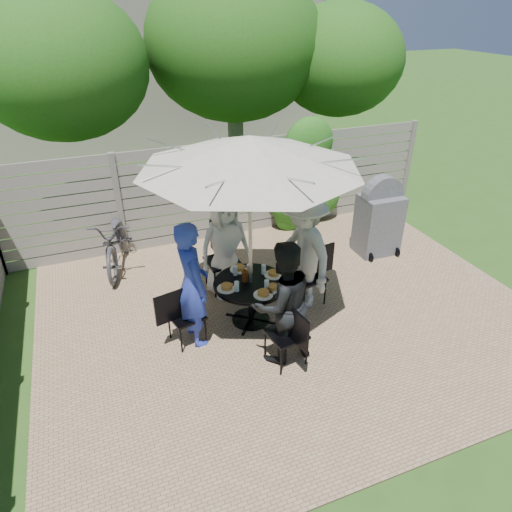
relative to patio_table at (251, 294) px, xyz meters
name	(u,v)px	position (x,y,z in m)	size (l,w,h in m)	color
backyard_envelope	(153,52)	(0.70, 9.99, 2.15)	(60.00, 60.00, 5.00)	#284F18
patio_table	(251,294)	(0.00, 0.00, 0.00)	(1.11, 1.11, 0.66)	black
umbrella	(250,152)	(0.00, 0.00, 2.01)	(3.04, 3.04, 2.66)	silver
chair_back	(222,271)	(-0.11, 0.96, -0.16)	(0.51, 0.74, 1.00)	black
person_back	(225,246)	(-0.10, 0.82, 0.36)	(0.80, 0.52, 1.64)	silver
chair_left	(186,326)	(-0.96, -0.11, -0.20)	(0.65, 0.49, 0.86)	black
person_left	(192,285)	(-0.82, -0.10, 0.41)	(0.64, 0.42, 1.74)	#293BB4
chair_front	(286,345)	(0.11, -0.96, -0.19)	(0.50, 0.68, 0.91)	black
person_front	(282,304)	(0.10, -0.82, 0.36)	(0.80, 0.63, 1.65)	black
chair_right	(308,287)	(0.96, 0.11, -0.18)	(0.69, 0.50, 0.92)	black
person_right	(303,252)	(0.82, 0.10, 0.45)	(1.17, 0.67, 1.81)	#B7B9B3
plate_back	(239,268)	(-0.04, 0.36, 0.22)	(0.26, 0.26, 0.06)	white
plate_left	(227,287)	(-0.36, -0.04, 0.22)	(0.26, 0.26, 0.06)	white
plate_front	(263,294)	(0.04, -0.36, 0.22)	(0.26, 0.26, 0.06)	white
plate_right	(274,274)	(0.36, 0.04, 0.22)	(0.26, 0.26, 0.06)	white
plate_extra	(273,288)	(0.21, -0.28, 0.22)	(0.24, 0.24, 0.06)	white
glass_back	(235,271)	(-0.13, 0.25, 0.27)	(0.07, 0.07, 0.14)	silver
glass_left	(237,286)	(-0.25, -0.13, 0.27)	(0.07, 0.07, 0.14)	silver
glass_front	(267,285)	(0.13, -0.25, 0.27)	(0.07, 0.07, 0.14)	silver
glass_right	(264,269)	(0.25, 0.13, 0.27)	(0.07, 0.07, 0.14)	silver
syrup_jug	(245,276)	(-0.07, 0.04, 0.28)	(0.09, 0.09, 0.16)	#59280C
coffee_cup	(250,269)	(0.07, 0.23, 0.26)	(0.08, 0.08, 0.12)	#C6B293
bicycle	(117,240)	(-1.54, 2.30, 0.02)	(0.64, 1.84, 0.97)	#333338
bbq_grill	(379,219)	(2.81, 1.07, 0.20)	(0.72, 0.56, 1.45)	slate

